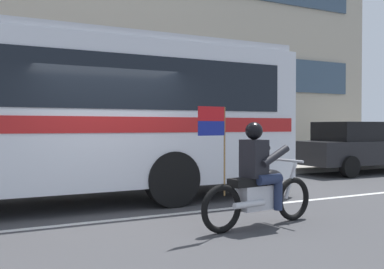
# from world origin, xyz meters

# --- Properties ---
(ground_plane) EXTENTS (60.00, 60.00, 0.00)m
(ground_plane) POSITION_xyz_m (0.00, 0.00, 0.00)
(ground_plane) COLOR #3D3D3F
(sidewalk_curb) EXTENTS (28.00, 3.80, 0.15)m
(sidewalk_curb) POSITION_xyz_m (0.00, 5.10, 0.07)
(sidewalk_curb) COLOR #A39E93
(sidewalk_curb) RESTS_ON ground_plane
(lane_center_stripe) EXTENTS (26.60, 0.14, 0.01)m
(lane_center_stripe) POSITION_xyz_m (0.00, -0.60, 0.00)
(lane_center_stripe) COLOR silver
(lane_center_stripe) RESTS_ON ground_plane
(office_building_facade) EXTENTS (28.00, 0.89, 10.44)m
(office_building_facade) POSITION_xyz_m (0.00, 7.39, 5.23)
(office_building_facade) COLOR #B2A893
(office_building_facade) RESTS_ON ground_plane
(motorcycle_with_rider) EXTENTS (2.18, 0.68, 1.78)m
(motorcycle_with_rider) POSITION_xyz_m (1.72, -1.98, 0.67)
(motorcycle_with_rider) COLOR black
(motorcycle_with_rider) RESTS_ON ground_plane
(parked_sedan_curbside) EXTENTS (4.61, 1.93, 1.64)m
(parked_sedan_curbside) POSITION_xyz_m (8.96, 2.58, 0.85)
(parked_sedan_curbside) COLOR black
(parked_sedan_curbside) RESTS_ON ground_plane
(fire_hydrant) EXTENTS (0.22, 0.30, 0.75)m
(fire_hydrant) POSITION_xyz_m (-0.91, 4.25, 0.52)
(fire_hydrant) COLOR gold
(fire_hydrant) RESTS_ON sidewalk_curb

